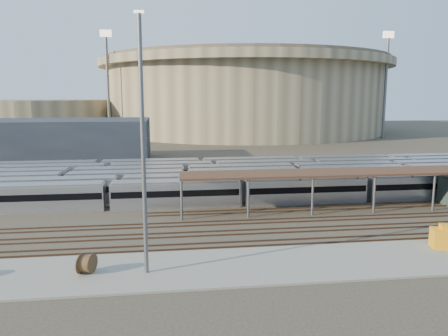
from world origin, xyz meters
TOP-DOWN VIEW (x-y plane):
  - ground at (0.00, 0.00)m, footprint 420.00×420.00m
  - apron at (-5.00, -15.00)m, footprint 50.00×9.00m
  - subway_trains at (-2.48, 18.50)m, footprint 120.91×23.90m
  - inspection_shed at (22.00, 4.00)m, footprint 60.30×6.00m
  - empty_tracks at (0.00, -5.00)m, footprint 170.00×9.62m
  - stadium at (25.00, 140.00)m, footprint 124.00×124.00m
  - secondary_arena at (-60.00, 130.00)m, footprint 56.00×56.00m
  - service_building at (-35.00, 55.00)m, footprint 42.00×20.00m
  - floodlight_0 at (-30.00, 110.00)m, footprint 4.00×1.00m
  - floodlight_2 at (70.00, 100.00)m, footprint 4.00×1.00m
  - floodlight_3 at (-10.00, 160.00)m, footprint 4.00×1.00m
  - cable_reel_east at (-16.89, -15.05)m, footprint 1.53×1.98m
  - yard_light_pole at (-11.70, -15.54)m, footprint 0.80×0.36m
  - yellow_equipment at (18.50, -13.25)m, footprint 3.53×2.78m

SIDE VIEW (x-z plane):
  - ground at x=0.00m, z-range 0.00..0.00m
  - empty_tracks at x=0.00m, z-range 0.00..0.18m
  - apron at x=-5.00m, z-range 0.00..0.20m
  - cable_reel_east at x=-16.89m, z-range 0.20..1.95m
  - yellow_equipment at x=18.50m, z-range 0.20..2.13m
  - subway_trains at x=-2.48m, z-range 0.00..3.60m
  - inspection_shed at x=22.00m, z-range 2.33..7.63m
  - service_building at x=-35.00m, z-range 0.00..10.00m
  - secondary_arena at x=-60.00m, z-range 0.00..14.00m
  - yard_light_pole at x=-11.70m, z-range 0.28..22.37m
  - stadium at x=25.00m, z-range 0.22..32.72m
  - floodlight_0 at x=-30.00m, z-range 1.45..39.85m
  - floodlight_2 at x=70.00m, z-range 1.45..39.85m
  - floodlight_3 at x=-10.00m, z-range 1.45..39.85m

